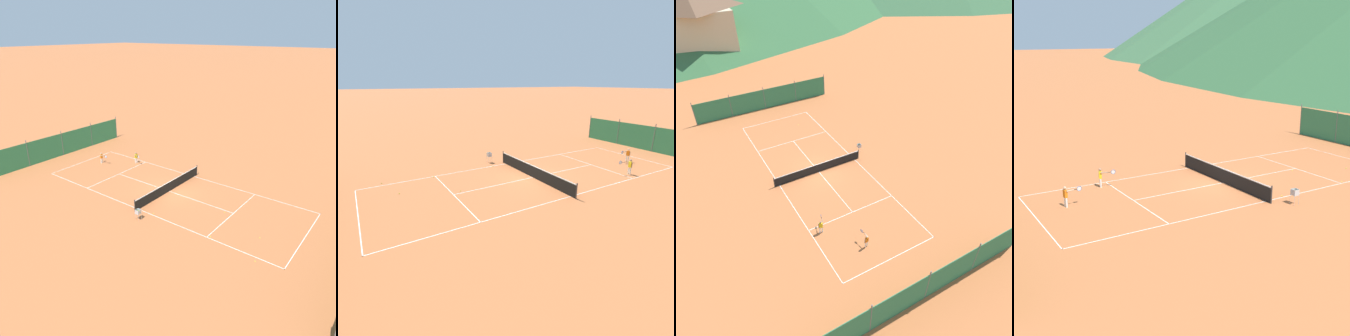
% 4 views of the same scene
% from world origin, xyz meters
% --- Properties ---
extents(ground_plane, '(600.00, 600.00, 0.00)m').
position_xyz_m(ground_plane, '(0.00, 0.00, 0.00)').
color(ground_plane, '#BC6638').
extents(court_line_markings, '(8.25, 23.85, 0.01)m').
position_xyz_m(court_line_markings, '(0.00, 0.00, 0.00)').
color(court_line_markings, white).
rests_on(court_line_markings, ground).
extents(tennis_net, '(9.18, 0.08, 1.06)m').
position_xyz_m(tennis_net, '(0.00, 0.00, 0.50)').
color(tennis_net, '#2D2D2D').
rests_on(tennis_net, ground).
extents(windscreen_fence_near, '(17.28, 0.08, 2.90)m').
position_xyz_m(windscreen_fence_near, '(-0.00, -15.50, 1.31)').
color(windscreen_fence_near, '#2D754C').
rests_on(windscreen_fence_near, ground).
extents(player_near_service, '(0.40, 1.03, 1.20)m').
position_xyz_m(player_near_service, '(-0.99, -9.99, 0.70)').
color(player_near_service, white).
rests_on(player_near_service, ground).
extents(player_near_baseline, '(0.64, 0.97, 1.23)m').
position_xyz_m(player_near_baseline, '(-3.28, -7.02, 0.72)').
color(player_near_baseline, white).
rests_on(player_near_baseline, ground).
extents(tennis_ball_by_net_right, '(0.07, 0.07, 0.07)m').
position_xyz_m(tennis_ball_by_net_right, '(3.93, 1.39, 0.03)').
color(tennis_ball_by_net_right, '#CCE033').
rests_on(tennis_ball_by_net_right, ground).
extents(tennis_ball_alley_right, '(0.07, 0.07, 0.07)m').
position_xyz_m(tennis_ball_alley_right, '(1.95, 9.42, 0.03)').
color(tennis_ball_alley_right, '#CCE033').
rests_on(tennis_ball_alley_right, ground).
extents(tennis_ball_near_corner, '(0.07, 0.07, 0.07)m').
position_xyz_m(tennis_ball_near_corner, '(0.32, 5.79, 0.03)').
color(tennis_ball_near_corner, '#CCE033').
rests_on(tennis_ball_near_corner, ground).
extents(tennis_ball_by_net_left, '(0.07, 0.07, 0.07)m').
position_xyz_m(tennis_ball_by_net_left, '(3.94, 6.59, 0.03)').
color(tennis_ball_by_net_left, '#CCE033').
rests_on(tennis_ball_by_net_left, ground).
extents(tennis_ball_far_corner, '(0.07, 0.07, 0.07)m').
position_xyz_m(tennis_ball_far_corner, '(4.53, 10.19, 0.03)').
color(tennis_ball_far_corner, '#CCE033').
rests_on(tennis_ball_far_corner, ground).
extents(ball_hopper, '(0.36, 0.36, 0.89)m').
position_xyz_m(ball_hopper, '(5.30, 1.04, 0.66)').
color(ball_hopper, '#B7B7BC').
rests_on(ball_hopper, ground).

